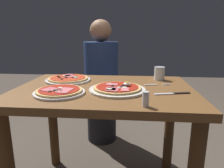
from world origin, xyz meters
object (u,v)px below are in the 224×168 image
pizza_foreground (117,89)px  diner_person (101,86)px  salt_shaker (146,99)px  pizza_across_right (59,92)px  knife (175,93)px  fork (155,85)px  dining_table (105,110)px  water_glass_near (159,74)px  pizza_across_left (68,79)px

pizza_foreground → diner_person: 0.86m
salt_shaker → pizza_across_right: bearing=160.3°
pizza_across_right → knife: pizza_across_right is taller
fork → knife: size_ratio=0.81×
knife → dining_table: bearing=166.0°
pizza_across_right → water_glass_near: water_glass_near is taller
salt_shaker → pizza_across_left: bearing=136.6°
fork → knife: (0.08, -0.18, 0.00)m
fork → salt_shaker: salt_shaker is taller
dining_table → pizza_across_right: pizza_across_right is taller
dining_table → knife: knife is taller
water_glass_near → salt_shaker: size_ratio=1.33×
salt_shaker → pizza_foreground: bearing=119.5°
pizza_foreground → pizza_across_left: pizza_foreground is taller
water_glass_near → fork: size_ratio=0.57×
pizza_across_right → water_glass_near: bearing=34.4°
water_glass_near → pizza_across_right: bearing=-145.6°
water_glass_near → knife: (0.03, -0.34, -0.04)m
pizza_across_right → pizza_foreground: bearing=15.9°
dining_table → water_glass_near: water_glass_near is taller
pizza_across_right → knife: 0.60m
fork → knife: bearing=-67.1°
salt_shaker → diner_person: diner_person is taller
water_glass_near → diner_person: diner_person is taller
pizza_foreground → pizza_across_right: 0.31m
pizza_across_right → water_glass_near: size_ratio=2.98×
pizza_across_right → fork: pizza_across_right is taller
dining_table → pizza_across_right: size_ratio=3.86×
water_glass_near → diner_person: 0.73m
salt_shaker → water_glass_near: bearing=76.4°
pizza_foreground → pizza_across_right: pizza_foreground is taller
pizza_across_right → salt_shaker: (0.43, -0.16, 0.02)m
water_glass_near → salt_shaker: (-0.13, -0.54, -0.01)m
pizza_foreground → pizza_across_left: size_ratio=1.05×
dining_table → water_glass_near: size_ratio=11.50×
pizza_across_left → salt_shaker: 0.66m
water_glass_near → pizza_foreground: bearing=-131.5°
pizza_foreground → diner_person: size_ratio=0.26×
fork → knife: knife is taller
dining_table → salt_shaker: (0.22, -0.30, 0.17)m
dining_table → salt_shaker: 0.41m
pizza_foreground → water_glass_near: bearing=48.5°
pizza_across_left → knife: pizza_across_left is taller
dining_table → pizza_across_right: 0.30m
pizza_foreground → fork: 0.27m
pizza_across_left → water_glass_near: water_glass_near is taller
pizza_foreground → diner_person: diner_person is taller
fork → salt_shaker: 0.40m
pizza_foreground → water_glass_near: water_glass_near is taller
water_glass_near → salt_shaker: 0.56m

